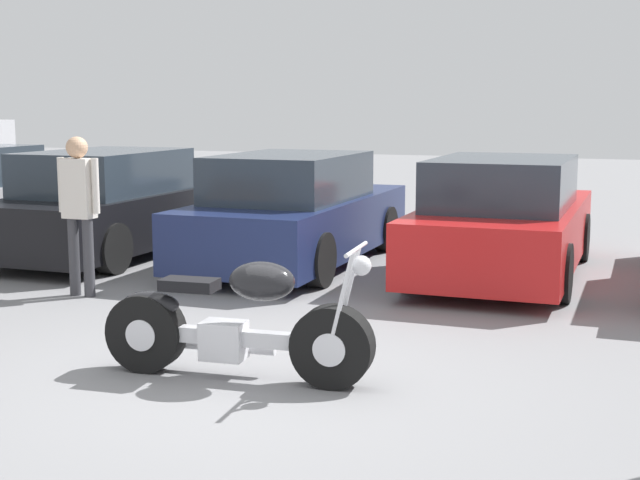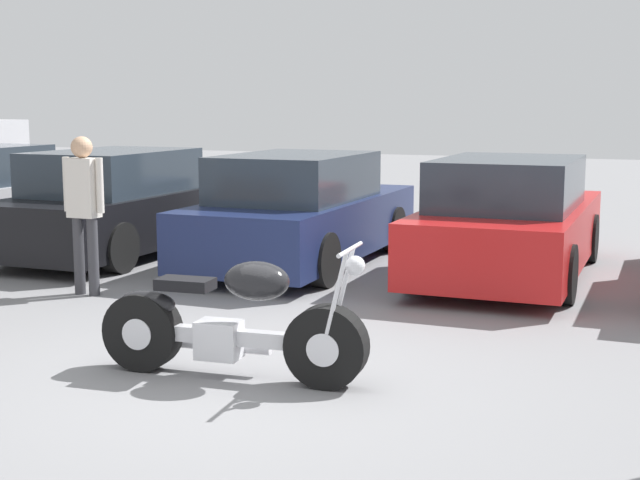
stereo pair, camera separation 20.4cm
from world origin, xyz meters
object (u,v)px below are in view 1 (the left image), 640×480
Objects in this scene: motorcycle at (235,325)px; parked_car_black at (114,206)px; parked_car_red at (504,221)px; person_standing at (79,201)px; parked_car_navy at (295,213)px.

parked_car_black is at bearing 131.61° from motorcycle.
parked_car_red is at bearing 75.23° from motorcycle.
parked_car_black is at bearing -177.11° from parked_car_red.
motorcycle is 0.49× the size of parked_car_black.
parked_car_red reaches higher than motorcycle.
parked_car_black is 2.51× the size of person_standing.
parked_car_red is 5.08m from person_standing.
parked_car_red is (5.45, 0.28, 0.00)m from parked_car_black.
parked_car_black is at bearing 115.94° from person_standing.
person_standing is at bearing -119.19° from parked_car_navy.
parked_car_red is at bearing 33.66° from person_standing.
parked_car_red is at bearing 2.86° from parked_car_navy.
parked_car_black is 5.46m from parked_car_red.
motorcycle is at bearing -48.39° from parked_car_black.
motorcycle is 0.49× the size of parked_car_red.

